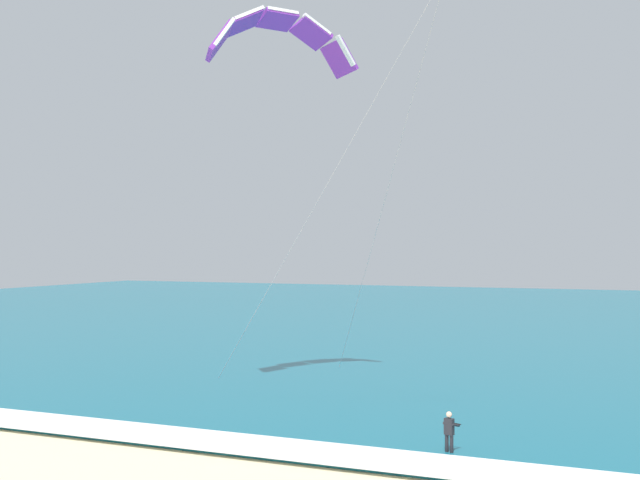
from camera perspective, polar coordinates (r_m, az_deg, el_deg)
The scene contains 5 objects.
sea at distance 85.30m, azimuth 17.62°, elevation -5.68°, with size 200.00×120.00×0.20m, color #146075.
surf_foam at distance 27.59m, azimuth 7.57°, elevation -16.33°, with size 200.00×2.78×0.04m, color white.
surfboard at distance 29.26m, azimuth 9.70°, elevation -15.80°, with size 0.85×1.47×0.09m.
kitesurfer at distance 29.04m, azimuth 9.72°, elevation -14.05°, with size 0.63×0.62×1.69m.
kite_primary at distance 41.47m, azimuth -3.01°, elevation 15.17°, with size 13.69×11.71×19.08m.
Camera 1 is at (6.68, -10.53, 7.70)m, focal length 42.50 mm.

